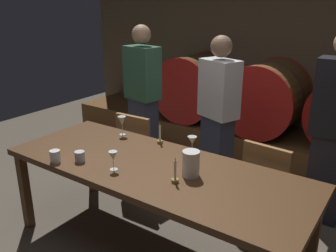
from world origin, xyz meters
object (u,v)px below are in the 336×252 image
wine_barrel_center (267,97)px  dining_table (154,173)px  candle_right (175,176)px  cup_left (55,156)px  wine_glass_left (122,121)px  chair_left (140,149)px  guest_left (143,101)px  chair_right (269,185)px  wine_barrel_left (196,87)px  cup_right (80,156)px  pitcher (191,164)px  wine_glass_right (192,141)px  wine_glass_center (113,157)px  candle_left (160,138)px  guest_right (333,130)px  guest_center (218,117)px

wine_barrel_center → dining_table: wine_barrel_center is taller
candle_right → cup_left: size_ratio=2.00×
wine_barrel_center → wine_glass_left: bearing=-110.0°
chair_left → guest_left: (-0.25, 0.39, 0.39)m
chair_right → cup_left: size_ratio=9.18×
wine_barrel_left → candle_right: 2.70m
wine_barrel_center → cup_right: (-0.57, -2.53, -0.01)m
dining_table → pitcher: pitcher is taller
wine_barrel_left → wine_glass_right: size_ratio=6.75×
dining_table → candle_right: bearing=-24.9°
wine_glass_left → pitcher: bearing=-19.7°
wine_barrel_center → chair_right: size_ratio=1.02×
chair_right → wine_glass_center: 1.34m
candle_left → pitcher: pitcher is taller
guest_left → wine_glass_right: 1.26m
wine_barrel_left → guest_right: (1.98, -1.01, 0.08)m
guest_center → wine_glass_left: size_ratio=9.11×
chair_right → wine_glass_right: size_ratio=6.62×
guest_center → candle_left: guest_center is taller
dining_table → guest_center: guest_center is taller
guest_center → guest_left: bearing=24.9°
wine_barrel_left → dining_table: (0.96, -2.26, -0.12)m
chair_left → guest_right: bearing=-164.3°
dining_table → chair_left: chair_left is taller
candle_left → wine_glass_right: size_ratio=1.40×
dining_table → guest_right: bearing=50.9°
wine_barrel_left → guest_right: guest_right is taller
candle_left → candle_right: bearing=-45.7°
guest_right → guest_left: bearing=3.8°
chair_left → dining_table: bearing=133.4°
cup_right → pitcher: bearing=18.9°
candle_right → wine_glass_left: size_ratio=1.06×
wine_glass_center → chair_left: bearing=118.9°
wine_glass_left → cup_left: bearing=-92.2°
wine_barrel_left → wine_glass_left: size_ratio=4.95×
chair_right → pitcher: pitcher is taller
candle_right → wine_glass_center: 0.50m
guest_left → guest_center: guest_left is taller
cup_right → wine_glass_center: bearing=7.4°
dining_table → chair_right: bearing=45.9°
dining_table → guest_center: 1.15m
guest_right → cup_right: 2.17m
guest_right → candle_left: size_ratio=9.31×
wine_barrel_center → wine_glass_right: size_ratio=6.75×
chair_right → cup_left: bearing=44.1°
candle_left → wine_glass_left: 0.42m
wine_barrel_left → wine_glass_center: wine_barrel_left is taller
cup_right → guest_right: bearing=44.8°
guest_right → wine_barrel_left: bearing=-28.3°
guest_left → pitcher: guest_left is taller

